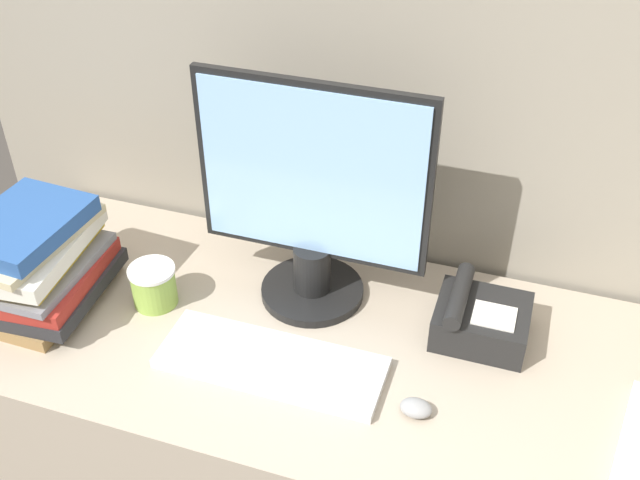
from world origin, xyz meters
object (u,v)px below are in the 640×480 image
at_px(keyboard, 271,363).
at_px(coffee_cup, 154,285).
at_px(monitor, 312,206).
at_px(book_stack, 37,262).
at_px(mouse, 416,408).
at_px(desk_telephone, 480,319).

bearing_deg(keyboard, coffee_cup, 162.04).
height_order(monitor, book_stack, monitor).
bearing_deg(coffee_cup, keyboard, -17.96).
bearing_deg(coffee_cup, mouse, -11.83).
distance_m(monitor, mouse, 0.45).
xyz_separation_m(monitor, keyboard, (-0.01, -0.24, -0.22)).
relative_size(mouse, desk_telephone, 0.32).
height_order(mouse, desk_telephone, desk_telephone).
bearing_deg(book_stack, mouse, -4.00).
xyz_separation_m(coffee_cup, desk_telephone, (0.69, 0.12, -0.00)).
bearing_deg(mouse, book_stack, 176.00).
distance_m(monitor, coffee_cup, 0.39).
height_order(monitor, keyboard, monitor).
bearing_deg(book_stack, keyboard, -3.38).
bearing_deg(mouse, monitor, 137.91).
distance_m(monitor, desk_telephone, 0.42).
xyz_separation_m(mouse, coffee_cup, (-0.61, 0.13, 0.03)).
relative_size(monitor, mouse, 8.38).
bearing_deg(coffee_cup, monitor, 23.30).
xyz_separation_m(monitor, mouse, (0.29, -0.26, -0.22)).
distance_m(mouse, coffee_cup, 0.62).
xyz_separation_m(keyboard, coffee_cup, (-0.31, 0.10, 0.04)).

